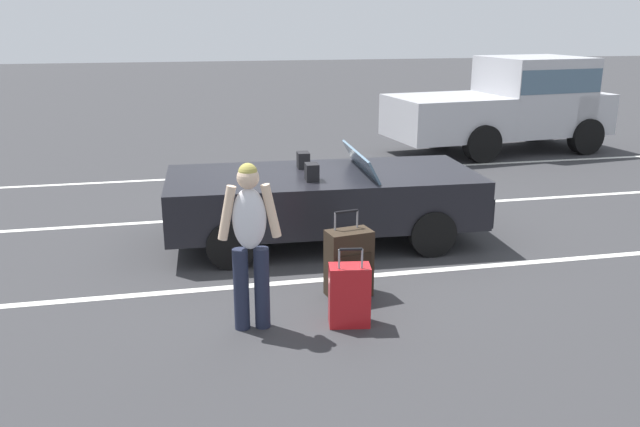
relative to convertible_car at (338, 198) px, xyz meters
The scene contains 9 objects.
ground_plane 0.62m from the convertible_car, behind, with size 80.00×80.00×0.00m, color #333335.
lot_line_near 1.51m from the convertible_car, 98.63° to the right, with size 18.00×0.12×0.01m, color silver.
lot_line_mid 1.46m from the convertible_car, 98.96° to the left, with size 18.00×0.12×0.01m, color silver.
lot_line_far 4.07m from the convertible_car, 92.97° to the left, with size 18.00×0.12×0.01m, color silver.
convertible_car is the anchor object (origin of this frame).
suitcase_large_black 1.89m from the convertible_car, 99.93° to the right, with size 0.52×0.37×0.95m.
suitcase_medium_bright 2.60m from the convertible_car, 101.11° to the right, with size 0.43×0.30×0.83m.
traveler_person 2.82m from the convertible_car, 120.95° to the right, with size 0.60×0.23×1.65m.
parked_pickup_truck_near 7.57m from the convertible_car, 44.34° to the left, with size 5.19×2.54×2.10m.
Camera 1 is at (-1.80, -8.18, 2.91)m, focal length 36.23 mm.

